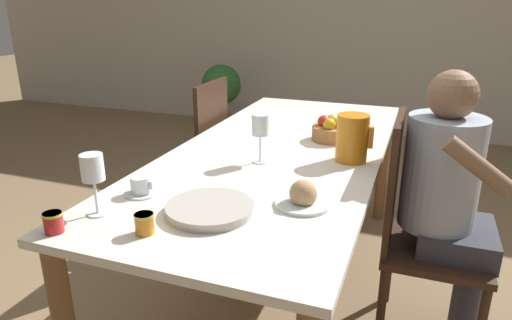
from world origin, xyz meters
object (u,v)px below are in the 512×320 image
at_px(red_pitcher, 352,138).
at_px(fruit_bowl, 332,130).
at_px(chair_opposite, 196,160).
at_px(wine_glass_water, 260,127).
at_px(teacup_near_person, 141,187).
at_px(person_seated, 448,190).
at_px(potted_plant, 221,90).
at_px(bread_plate, 303,197).
at_px(serving_tray, 210,209).
at_px(chair_person_side, 417,230).
at_px(wine_glass_juice, 93,171).
at_px(jam_jar_red, 53,222).
at_px(jam_jar_amber, 144,223).

xyz_separation_m(red_pitcher, fruit_bowl, (-0.14, 0.27, -0.05)).
height_order(chair_opposite, wine_glass_water, chair_opposite).
bearing_deg(teacup_near_person, person_seated, 30.16).
distance_m(person_seated, potted_plant, 3.51).
bearing_deg(bread_plate, potted_plant, 118.85).
xyz_separation_m(serving_tray, bread_plate, (0.27, 0.16, 0.01)).
height_order(chair_person_side, serving_tray, chair_person_side).
bearing_deg(wine_glass_water, bread_plate, -51.69).
relative_size(red_pitcher, fruit_bowl, 1.04).
distance_m(red_pitcher, bread_plate, 0.52).
xyz_separation_m(wine_glass_juice, potted_plant, (-1.16, 3.49, -0.44)).
height_order(wine_glass_juice, jam_jar_red, wine_glass_juice).
distance_m(chair_person_side, red_pitcher, 0.47).
xyz_separation_m(serving_tray, fruit_bowl, (0.20, 0.94, 0.03)).
height_order(chair_opposite, person_seated, person_seated).
xyz_separation_m(jam_jar_red, potted_plant, (-1.12, 3.63, -0.33)).
bearing_deg(person_seated, teacup_near_person, -59.84).
distance_m(jam_jar_amber, jam_jar_red, 0.27).
bearing_deg(red_pitcher, jam_jar_red, -127.31).
height_order(chair_person_side, person_seated, person_seated).
xyz_separation_m(chair_opposite, serving_tray, (0.63, -1.09, 0.27)).
relative_size(person_seated, fruit_bowl, 6.05).
bearing_deg(jam_jar_amber, chair_opposite, 111.66).
height_order(wine_glass_water, jam_jar_red, wine_glass_water).
distance_m(teacup_near_person, bread_plate, 0.57).
xyz_separation_m(person_seated, jam_jar_red, (-1.12, -0.93, 0.11)).
bearing_deg(potted_plant, jam_jar_red, -72.92).
bearing_deg(potted_plant, fruit_bowl, -54.91).
height_order(fruit_bowl, potted_plant, fruit_bowl).
bearing_deg(chair_opposite, serving_tray, -149.95).
bearing_deg(teacup_near_person, wine_glass_juice, -102.56).
bearing_deg(teacup_near_person, wine_glass_water, 58.83).
bearing_deg(jam_jar_red, potted_plant, 107.08).
distance_m(chair_person_side, person_seated, 0.21).
bearing_deg(chair_opposite, wine_glass_juice, -166.54).
xyz_separation_m(wine_glass_water, jam_jar_red, (-0.36, -0.79, -0.12)).
height_order(person_seated, jam_jar_amber, person_seated).
height_order(person_seated, red_pitcher, person_seated).
xyz_separation_m(serving_tray, jam_jar_amber, (-0.12, -0.19, 0.02)).
bearing_deg(chair_opposite, jam_jar_amber, -158.34).
bearing_deg(teacup_near_person, chair_opposite, 107.86).
relative_size(wine_glass_juice, teacup_near_person, 1.66).
xyz_separation_m(wine_glass_water, potted_plant, (-1.48, 2.84, -0.45)).
bearing_deg(red_pitcher, wine_glass_water, -157.05).
xyz_separation_m(wine_glass_juice, fruit_bowl, (0.54, 1.07, -0.10)).
height_order(wine_glass_juice, potted_plant, wine_glass_juice).
xyz_separation_m(chair_person_side, chair_opposite, (-1.27, 0.46, 0.00)).
bearing_deg(teacup_near_person, bread_plate, 11.01).
bearing_deg(jam_jar_amber, red_pitcher, 61.58).
bearing_deg(fruit_bowl, red_pitcher, -62.91).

